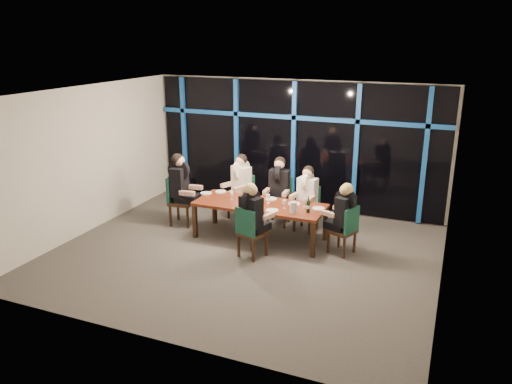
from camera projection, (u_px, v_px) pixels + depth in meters
room at (243, 149)px, 8.82m from camera, size 7.04×7.00×3.02m
window_wall at (295, 143)px, 11.54m from camera, size 6.86×0.43×2.94m
dining_table at (260, 207)px, 9.93m from camera, size 2.60×1.00×0.75m
chair_far_left at (243, 194)px, 11.13m from camera, size 0.62×0.62×1.01m
chair_far_mid at (280, 198)px, 10.82m from camera, size 0.50×0.50×1.02m
chair_far_right at (308, 205)px, 10.47m from camera, size 0.50×0.50×0.95m
chair_end_left at (178, 198)px, 10.76m from camera, size 0.55×0.55×1.07m
chair_end_right at (346, 228)px, 9.26m from camera, size 0.57×0.57×0.95m
chair_near_mid at (249, 230)px, 9.10m from camera, size 0.58×0.58×0.98m
diner_far_left at (240, 177)px, 10.95m from camera, size 0.63×0.69×0.98m
diner_far_mid at (279, 181)px, 10.62m from camera, size 0.52×0.65×0.99m
diner_far_right at (307, 189)px, 10.29m from camera, size 0.51×0.63×0.93m
diner_end_left at (181, 179)px, 10.60m from camera, size 0.70×0.57×1.05m
diner_end_right at (344, 208)px, 9.20m from camera, size 0.65×0.58×0.92m
diner_near_mid at (252, 209)px, 9.04m from camera, size 0.59×0.67×0.96m
plate_far_left at (221, 192)px, 10.64m from camera, size 0.24×0.24×0.01m
plate_far_mid at (271, 199)px, 10.17m from camera, size 0.24×0.24×0.01m
plate_far_right at (294, 204)px, 9.88m from camera, size 0.24×0.24×0.01m
plate_end_left at (207, 193)px, 10.53m from camera, size 0.24×0.24×0.01m
plate_end_right at (319, 208)px, 9.61m from camera, size 0.24×0.24×0.01m
plate_near_mid at (272, 210)px, 9.50m from camera, size 0.24×0.24×0.01m
wine_bottle at (308, 206)px, 9.38m from camera, size 0.07×0.07×0.31m
water_pitcher at (293, 207)px, 9.36m from camera, size 0.13×0.12×0.22m
tea_light at (253, 206)px, 9.69m from camera, size 0.05×0.05×0.03m
wine_glass_a at (246, 196)px, 9.97m from camera, size 0.07×0.07×0.18m
wine_glass_b at (268, 197)px, 9.89m from camera, size 0.07×0.07×0.18m
wine_glass_c at (284, 202)px, 9.60m from camera, size 0.06×0.06×0.17m
wine_glass_d at (232, 194)px, 10.11m from camera, size 0.06×0.06×0.16m
wine_glass_e at (305, 201)px, 9.69m from camera, size 0.07×0.07×0.17m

